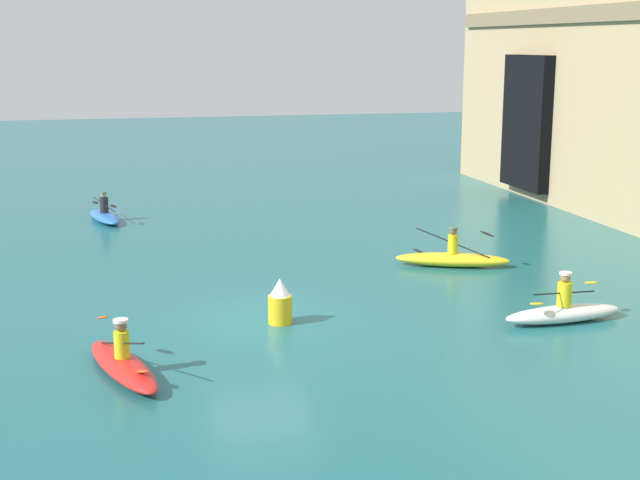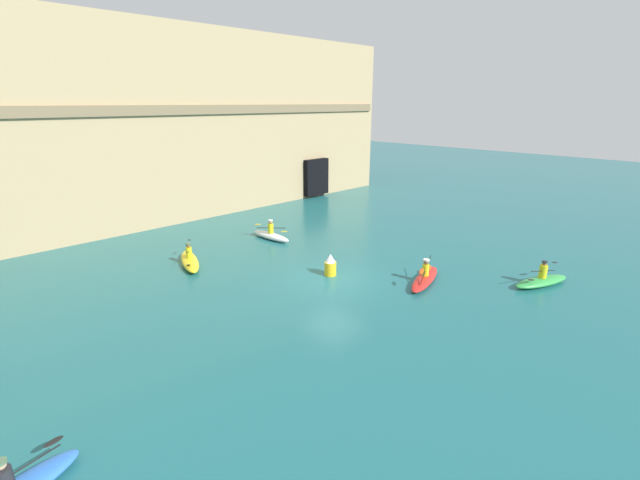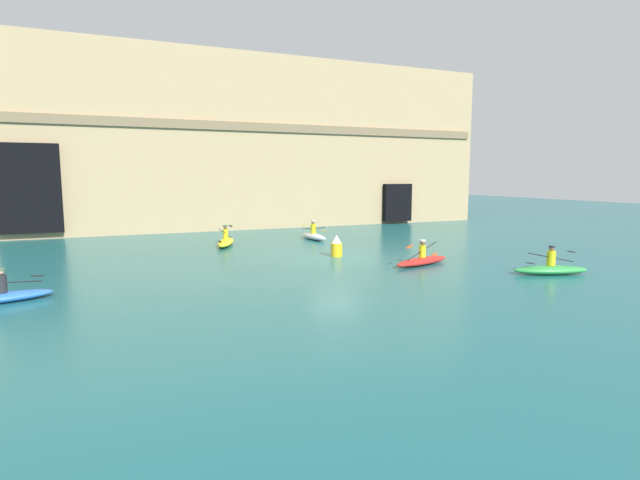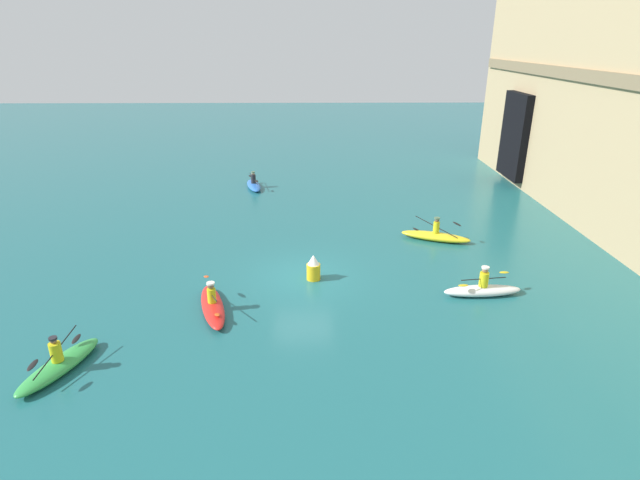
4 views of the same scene
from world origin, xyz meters
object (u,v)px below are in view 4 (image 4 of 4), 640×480
Objects in this scene: kayak_green at (59,364)px; marker_buoy at (313,268)px; kayak_red at (212,305)px; kayak_yellow at (436,236)px; kayak_blue at (254,185)px; kayak_white at (483,289)px.

marker_buoy is (-5.97, 7.53, 0.27)m from kayak_green.
kayak_yellow reaches higher than kayak_red.
kayak_red is at bearing -55.75° from marker_buoy.
kayak_blue is at bearing -163.84° from marker_buoy.
kayak_blue is 13.60m from kayak_yellow.
marker_buoy is at bearing -124.05° from kayak_yellow.
kayak_green is 2.93× the size of marker_buoy.
marker_buoy is at bearing -16.64° from kayak_white.
kayak_blue reaches higher than marker_buoy.
kayak_yellow is at bearing 32.12° from kayak_blue.
kayak_red is 1.09× the size of kayak_green.
kayak_white reaches higher than marker_buoy.
kayak_green is (3.49, -3.88, 0.01)m from kayak_red.
marker_buoy is (13.51, 3.91, 0.29)m from kayak_blue.
kayak_yellow is 3.16× the size of marker_buoy.
kayak_red reaches higher than marker_buoy.
kayak_yellow is 7.26m from marker_buoy.
kayak_white is 2.84× the size of marker_buoy.
kayak_blue is 19.81m from kayak_green.
kayak_white reaches higher than kayak_green.
kayak_red is at bearing 1.97° from kayak_white.
kayak_yellow is (-6.63, 9.61, 0.02)m from kayak_red.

